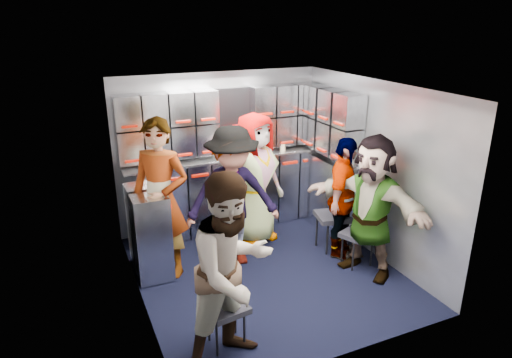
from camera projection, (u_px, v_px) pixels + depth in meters
name	position (u px, v px, depth m)	size (l,w,h in m)	color
floor	(266.00, 272.00, 5.24)	(3.00, 3.00, 0.00)	black
wall_back	(220.00, 150.00, 6.17)	(2.80, 0.04, 2.10)	#9499A2
wall_left	(134.00, 208.00, 4.35)	(0.04, 3.00, 2.10)	#9499A2
wall_right	(373.00, 169.00, 5.42)	(0.04, 3.00, 2.10)	#9499A2
ceiling	(268.00, 88.00, 4.53)	(2.80, 3.00, 0.02)	silver
cart_bank_back	(226.00, 194.00, 6.18)	(2.68, 0.38, 0.99)	#9CA2AB
cart_bank_left	(149.00, 232.00, 5.10)	(0.38, 0.76, 0.99)	#9CA2AB
counter	(225.00, 157.00, 6.00)	(2.68, 0.42, 0.03)	silver
locker_bank_back	(223.00, 121.00, 5.89)	(2.68, 0.28, 0.82)	#9CA2AB
locker_bank_right	(332.00, 122.00, 5.81)	(0.28, 1.00, 0.82)	#9CA2AB
right_cabinet	(332.00, 197.00, 6.06)	(0.28, 1.20, 1.00)	#9CA2AB
coffee_niche	(234.00, 120.00, 6.02)	(0.46, 0.16, 0.84)	black
red_latch_strip	(231.00, 171.00, 5.88)	(2.60, 0.02, 0.03)	#A61304
jump_seat_near_left	(226.00, 310.00, 3.97)	(0.39, 0.37, 0.41)	black
jump_seat_mid_left	(228.00, 228.00, 5.49)	(0.45, 0.44, 0.42)	black
jump_seat_center	(249.00, 207.00, 6.03)	(0.42, 0.40, 0.43)	black
jump_seat_mid_right	(333.00, 218.00, 5.64)	(0.46, 0.45, 0.46)	black
jump_seat_near_right	(358.00, 236.00, 5.29)	(0.45, 0.44, 0.41)	black
attendant_standing	(161.00, 200.00, 4.94)	(0.65, 0.43, 1.79)	black
attendant_arc_a	(232.00, 272.00, 3.65)	(0.82, 0.64, 1.69)	black
attendant_arc_b	(233.00, 197.00, 5.18)	(1.07, 0.62, 1.66)	black
attendant_arc_c	(255.00, 179.00, 5.72)	(0.82, 0.54, 1.68)	black
attendant_arc_d	(343.00, 198.00, 5.38)	(0.87, 0.36, 1.48)	black
attendant_arc_e	(371.00, 206.00, 4.98)	(1.50, 0.48, 1.62)	black
bottle_left	(153.00, 156.00, 5.55)	(0.06, 0.06, 0.26)	white
bottle_mid	(227.00, 148.00, 5.92)	(0.07, 0.07, 0.25)	white
bottle_right	(250.00, 144.00, 6.04)	(0.06, 0.06, 0.27)	white
cup_left	(149.00, 163.00, 5.54)	(0.09, 0.09, 0.11)	tan
cup_right	(283.00, 147.00, 6.24)	(0.07, 0.07, 0.10)	tan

